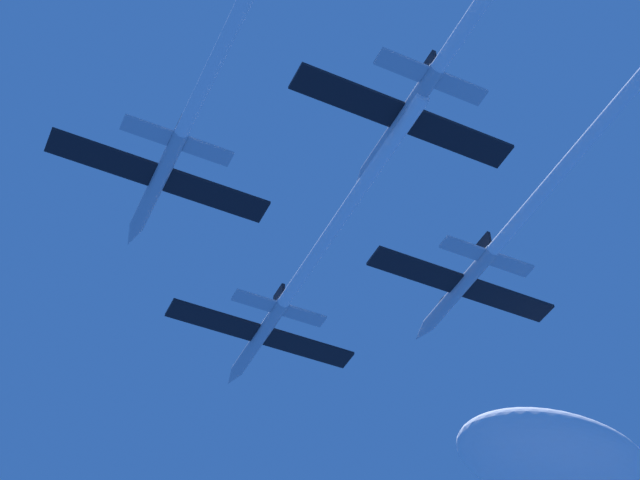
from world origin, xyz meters
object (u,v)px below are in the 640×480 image
object	(u,v)px
jet_lead	(296,284)
jet_right_wing	(515,224)
jet_left_wing	(207,79)
jet_slot	(460,34)

from	to	relation	value
jet_lead	jet_right_wing	distance (m)	17.99
jet_lead	jet_left_wing	size ratio (longest dim) A/B	0.85
jet_lead	jet_slot	world-z (taller)	jet_slot
jet_right_wing	jet_slot	xyz separation A→B (m)	(-12.88, -13.14, -0.26)
jet_lead	jet_left_wing	distance (m)	20.65
jet_left_wing	jet_slot	world-z (taller)	jet_slot
jet_lead	jet_slot	distance (m)	25.73
jet_left_wing	jet_right_wing	xyz separation A→B (m)	(26.41, 2.96, 0.39)
jet_right_wing	jet_slot	world-z (taller)	jet_right_wing
jet_left_wing	jet_right_wing	bearing A→B (deg)	6.39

